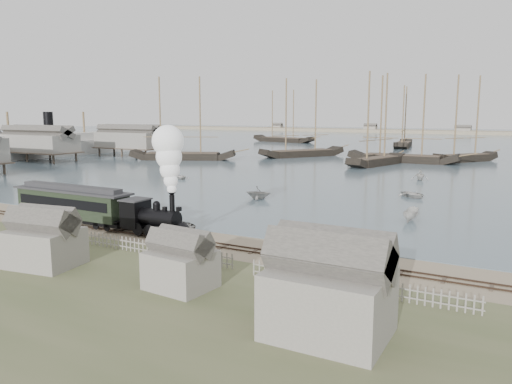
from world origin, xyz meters
The scene contains 27 objects.
ground centered at (0.00, 0.00, 0.00)m, with size 600.00×600.00×0.00m, color tan.
harbor_water centered at (0.00, 170.00, 0.03)m, with size 600.00×336.00×0.06m, color #435761.
rail_track centered at (0.00, -2.00, 0.04)m, with size 120.00×1.80×0.16m.
picket_fence_west centered at (-6.50, -7.00, 0.00)m, with size 19.00×0.10×1.20m, color gray, non-canonical shape.
picket_fence_east centered at (12.50, -7.50, 0.00)m, with size 15.00×0.10×1.20m, color gray, non-canonical shape.
shed_left centered at (-10.00, -13.00, 0.00)m, with size 5.00×4.00×4.10m, color gray, non-canonical shape.
shed_mid centered at (2.00, -12.00, 0.00)m, with size 4.00×3.50×3.60m, color gray, non-canonical shape.
shed_right centered at (13.00, -14.00, 0.00)m, with size 6.00×5.00×5.10m, color gray, non-canonical shape.
western_wharf centered at (-76.00, 40.00, 4.06)m, with size 36.00×56.00×8.00m, color gray, non-canonical shape.
far_spit centered at (0.00, 250.00, 0.00)m, with size 500.00×20.00×1.80m, color tan.
locomotive centered at (-7.28, -2.00, 4.60)m, with size 8.02×2.99×9.99m.
passenger_coach centered at (-19.50, -2.00, 2.23)m, with size 14.57×2.81×3.54m.
beached_dinghy centered at (-7.61, 1.18, 0.43)m, with size 4.19×2.99×0.87m, color beige.
steamship centered at (-89.00, 51.80, 5.83)m, with size 52.76×8.79×11.54m, color beige, non-canonical shape.
rowboat_0 centered at (-25.04, 8.49, 0.46)m, with size 3.85×2.75×0.80m, color beige.
rowboat_1 centered at (-9.68, 20.32, 0.94)m, with size 3.33×2.87×1.75m, color beige.
rowboat_2 centered at (10.97, 16.14, 0.72)m, with size 3.40×1.28×1.31m, color beige.
rowboat_3 centered at (8.21, 31.46, 0.48)m, with size 4.02×2.87×0.83m, color beige.
rowboat_6 centered at (-31.24, 31.82, 0.40)m, with size 3.30×2.36×0.68m, color beige.
rowboat_7 centered at (5.58, 49.99, 0.95)m, with size 3.36×2.90×1.77m, color beige.
schooner_0 centered at (-52.27, 60.48, 10.06)m, with size 25.29×5.84×20.00m, color black, non-canonical shape.
schooner_1 centered at (-30.22, 82.23, 10.06)m, with size 23.57×5.44×20.00m, color black, non-canonical shape.
schooner_2 centered at (-4.03, 79.86, 10.06)m, with size 24.84×5.73×20.00m, color black, non-canonical shape.
schooner_3 centered at (8.66, 88.12, 10.06)m, with size 17.42×4.02×20.00m, color black, non-canonical shape.
schooner_6 centered at (-62.29, 138.15, 10.06)m, with size 26.56×6.13×20.00m, color black, non-canonical shape.
schooner_7 centered at (-14.78, 129.73, 10.06)m, with size 21.00×4.85×20.00m, color black, non-canonical shape.
schooner_10 centered at (-7.35, 69.96, 10.06)m, with size 18.94×4.37×20.00m, color black, non-canonical shape.
Camera 1 is at (21.45, -37.26, 11.49)m, focal length 35.00 mm.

